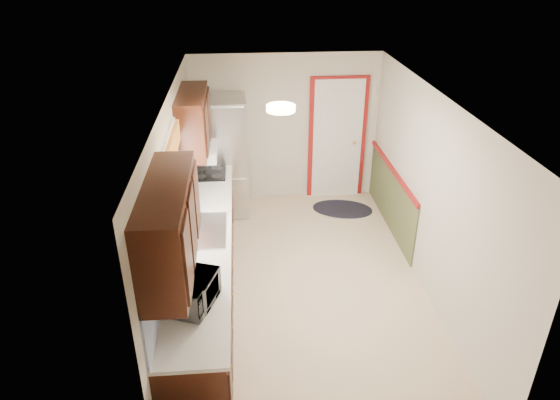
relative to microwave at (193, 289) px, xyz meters
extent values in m
cube|color=beige|center=(1.20, 1.51, -1.11)|extent=(3.20, 5.20, 0.12)
cube|color=white|center=(1.20, 1.51, 1.29)|extent=(3.20, 5.20, 0.12)
cube|color=beige|center=(1.20, 4.01, 0.09)|extent=(3.20, 0.10, 2.40)
cube|color=beige|center=(1.20, -0.99, 0.09)|extent=(3.20, 0.10, 2.40)
cube|color=beige|center=(-0.30, 1.51, 0.09)|extent=(0.10, 5.20, 2.40)
cube|color=beige|center=(2.70, 1.51, 0.09)|extent=(0.10, 5.20, 2.40)
cube|color=black|center=(0.00, 1.21, -0.66)|extent=(0.60, 4.00, 0.90)
cube|color=silver|center=(0.01, 1.21, -0.19)|extent=(0.63, 4.00, 0.04)
cube|color=#5779D4|center=(-0.29, 1.21, 0.10)|extent=(0.02, 4.00, 0.55)
cube|color=black|center=(-0.12, -0.09, 0.71)|extent=(0.35, 1.40, 0.75)
cube|color=black|center=(-0.12, 2.61, 0.71)|extent=(0.35, 1.20, 0.75)
cube|color=white|center=(-0.29, 1.31, 0.51)|extent=(0.02, 1.00, 0.90)
cube|color=#E0492A|center=(-0.24, 1.31, 0.86)|extent=(0.05, 1.12, 0.24)
cube|color=#B7B7BC|center=(0.01, 1.31, -0.17)|extent=(0.52, 0.82, 0.02)
cube|color=white|center=(-0.07, 2.66, 0.26)|extent=(0.45, 0.60, 0.15)
cube|color=maroon|center=(2.05, 3.98, -0.11)|extent=(0.94, 0.05, 2.08)
cube|color=white|center=(2.05, 3.95, -0.11)|extent=(0.80, 0.04, 2.00)
cube|color=#4A522E|center=(2.69, 2.86, -0.66)|extent=(0.02, 2.30, 0.90)
cube|color=maroon|center=(2.67, 2.86, -0.19)|extent=(0.04, 2.30, 0.06)
cylinder|color=#FFD88C|center=(0.90, 1.31, 1.25)|extent=(0.30, 0.30, 0.06)
imported|color=white|center=(0.00, 0.00, 0.00)|extent=(0.43, 0.57, 0.35)
cube|color=#B7B7BC|center=(0.18, 3.56, -0.19)|extent=(0.78, 0.73, 1.86)
cylinder|color=black|center=(-0.08, 3.16, -0.28)|extent=(0.02, 0.02, 1.30)
ellipsoid|color=black|center=(2.09, 3.41, -1.11)|extent=(1.10, 0.85, 0.01)
cube|color=black|center=(0.01, 2.91, -0.16)|extent=(0.47, 0.56, 0.02)
camera|label=1|loc=(0.48, -3.65, 2.75)|focal=32.00mm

